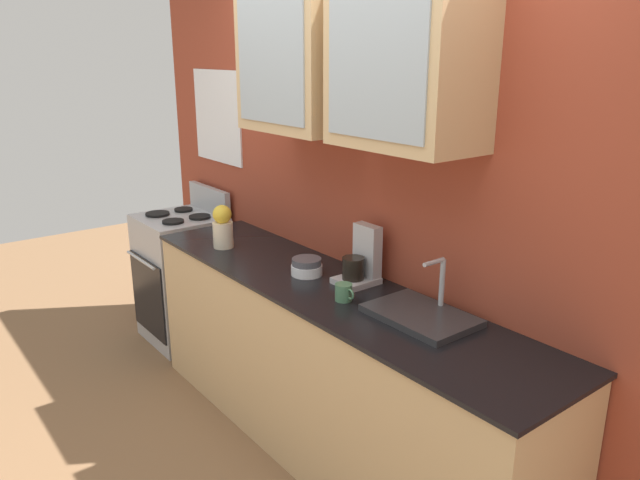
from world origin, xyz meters
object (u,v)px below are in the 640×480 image
(sink_faucet, at_px, (421,314))
(stove_range, at_px, (183,277))
(bowl_stack, at_px, (307,267))
(cup_near_sink, at_px, (344,292))
(coffee_maker, at_px, (361,262))
(vase, at_px, (223,227))

(sink_faucet, bearing_deg, stove_range, -177.77)
(bowl_stack, relative_size, cup_near_sink, 1.44)
(cup_near_sink, bearing_deg, coffee_maker, 120.75)
(bowl_stack, height_order, cup_near_sink, bowl_stack)
(sink_faucet, relative_size, bowl_stack, 2.85)
(sink_faucet, distance_m, cup_near_sink, 0.38)
(stove_range, bearing_deg, vase, -6.57)
(coffee_maker, bearing_deg, stove_range, -174.53)
(bowl_stack, xyz_separation_m, coffee_maker, (0.25, 0.15, 0.07))
(bowl_stack, bearing_deg, sink_faucet, 5.16)
(sink_faucet, bearing_deg, vase, -172.76)
(sink_faucet, height_order, coffee_maker, coffee_maker)
(cup_near_sink, distance_m, coffee_maker, 0.26)
(sink_faucet, relative_size, coffee_maker, 1.59)
(cup_near_sink, bearing_deg, sink_faucet, 20.87)
(bowl_stack, relative_size, vase, 0.63)
(vase, bearing_deg, stove_range, 173.43)
(bowl_stack, distance_m, vase, 0.68)
(stove_range, bearing_deg, coffee_maker, 5.47)
(stove_range, distance_m, sink_faucet, 2.27)
(bowl_stack, distance_m, coffee_maker, 0.30)
(cup_near_sink, bearing_deg, bowl_stack, 169.68)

